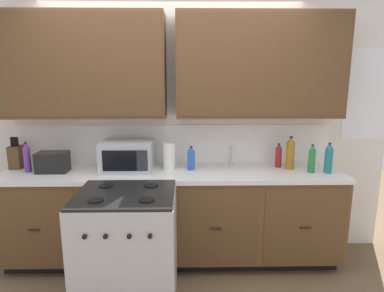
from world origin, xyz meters
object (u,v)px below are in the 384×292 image
(paper_towel_roll, at_px, (169,156))
(bottle_red, at_px, (279,156))
(knife_block, at_px, (17,156))
(bottle_green, at_px, (312,159))
(bottle_teal, at_px, (329,158))
(toaster, at_px, (53,162))
(bottle_violet, at_px, (27,157))
(stove_range, at_px, (128,249))
(microwave, at_px, (127,156))
(bottle_blue, at_px, (191,158))
(bottle_amber, at_px, (290,153))

(paper_towel_roll, distance_m, bottle_red, 1.08)
(knife_block, bearing_deg, bottle_green, -4.17)
(bottle_teal, bearing_deg, toaster, 178.15)
(toaster, height_order, bottle_green, bottle_green)
(bottle_violet, bearing_deg, stove_range, -32.02)
(stove_range, height_order, bottle_red, bottle_red)
(stove_range, bearing_deg, knife_block, 146.85)
(stove_range, height_order, paper_towel_roll, paper_towel_roll)
(paper_towel_roll, bearing_deg, bottle_green, -5.43)
(stove_range, bearing_deg, paper_towel_roll, 66.44)
(stove_range, distance_m, bottle_green, 1.83)
(microwave, height_order, bottle_blue, microwave)
(bottle_blue, bearing_deg, toaster, -177.58)
(knife_block, xyz_separation_m, bottle_amber, (2.66, -0.09, 0.04))
(paper_towel_roll, relative_size, bottle_red, 1.09)
(toaster, distance_m, bottle_blue, 1.30)
(bottle_amber, distance_m, bottle_blue, 0.96)
(bottle_teal, xyz_separation_m, bottle_blue, (-1.27, 0.14, -0.03))
(bottle_violet, bearing_deg, bottle_blue, 1.73)
(bottle_teal, bearing_deg, microwave, 176.16)
(microwave, distance_m, paper_towel_roll, 0.40)
(bottle_amber, xyz_separation_m, bottle_blue, (-0.95, -0.00, -0.04))
(microwave, distance_m, toaster, 0.69)
(knife_block, relative_size, bottle_amber, 0.96)
(paper_towel_roll, bearing_deg, bottle_blue, -3.09)
(bottle_teal, bearing_deg, bottle_red, 152.03)
(stove_range, xyz_separation_m, toaster, (-0.78, 0.63, 0.55))
(bottle_teal, height_order, bottle_amber, bottle_amber)
(bottle_blue, bearing_deg, bottle_red, 5.12)
(stove_range, xyz_separation_m, paper_towel_roll, (0.30, 0.70, 0.59))
(stove_range, relative_size, knife_block, 3.06)
(stove_range, xyz_separation_m, bottle_teal, (1.78, 0.55, 0.60))
(toaster, relative_size, paper_towel_roll, 1.08)
(paper_towel_roll, relative_size, bottle_amber, 0.81)
(bottle_green, height_order, bottle_teal, bottle_teal)
(toaster, bearing_deg, bottle_green, -1.43)
(bottle_violet, bearing_deg, bottle_teal, -1.87)
(bottle_violet, bearing_deg, bottle_amber, 1.14)
(bottle_amber, bearing_deg, toaster, -178.53)
(knife_block, bearing_deg, paper_towel_roll, -3.05)
(microwave, xyz_separation_m, bottle_amber, (1.56, 0.01, 0.02))
(microwave, bearing_deg, bottle_red, 3.47)
(knife_block, height_order, bottle_amber, bottle_amber)
(bottle_red, relative_size, bottle_amber, 0.74)
(stove_range, xyz_separation_m, bottle_violet, (-1.02, 0.64, 0.60))
(toaster, relative_size, bottle_violet, 0.98)
(paper_towel_roll, height_order, bottle_green, bottle_green)
(microwave, bearing_deg, knife_block, 174.65)
(bottle_amber, height_order, bottle_blue, bottle_amber)
(toaster, relative_size, bottle_teal, 0.98)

